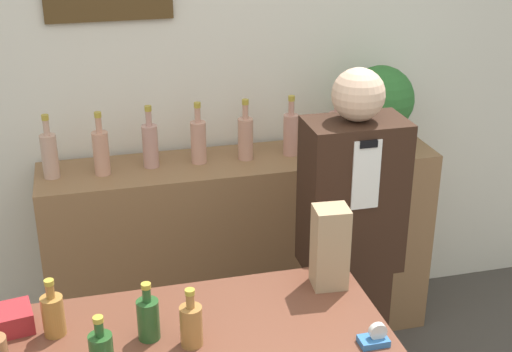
% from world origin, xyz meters
% --- Properties ---
extents(back_wall, '(5.20, 0.09, 2.70)m').
position_xyz_m(back_wall, '(-0.00, 2.00, 1.36)').
color(back_wall, silver).
rests_on(back_wall, ground_plane).
extents(back_shelf, '(1.90, 0.40, 0.98)m').
position_xyz_m(back_shelf, '(0.13, 1.74, 0.49)').
color(back_shelf, '#8E6642').
rests_on(back_shelf, ground_plane).
extents(shopkeeper, '(0.40, 0.25, 1.57)m').
position_xyz_m(shopkeeper, '(0.44, 1.10, 0.78)').
color(shopkeeper, '#331E14').
rests_on(shopkeeper, ground_plane).
extents(potted_plant, '(0.33, 0.33, 0.41)m').
position_xyz_m(potted_plant, '(0.82, 1.73, 1.21)').
color(potted_plant, '#9E998E').
rests_on(potted_plant, back_shelf).
extents(paper_bag, '(0.12, 0.11, 0.30)m').
position_xyz_m(paper_bag, '(0.20, 0.69, 1.06)').
color(paper_bag, tan).
rests_on(paper_bag, display_counter).
extents(tape_dispenser, '(0.09, 0.06, 0.07)m').
position_xyz_m(tape_dispenser, '(0.22, 0.34, 0.93)').
color(tape_dispenser, '#2D66A8').
rests_on(tape_dispenser, display_counter).
extents(gift_box, '(0.16, 0.15, 0.07)m').
position_xyz_m(gift_box, '(-0.87, 0.69, 0.95)').
color(gift_box, maroon).
rests_on(gift_box, display_counter).
extents(counter_bottle_1, '(0.07, 0.07, 0.20)m').
position_xyz_m(counter_bottle_1, '(-0.73, 0.63, 0.99)').
color(counter_bottle_1, '#A57033').
rests_on(counter_bottle_1, display_counter).
extents(counter_bottle_3, '(0.07, 0.07, 0.20)m').
position_xyz_m(counter_bottle_3, '(-0.45, 0.54, 0.99)').
color(counter_bottle_3, '#285226').
rests_on(counter_bottle_3, display_counter).
extents(counter_bottle_4, '(0.07, 0.07, 0.20)m').
position_xyz_m(counter_bottle_4, '(-0.32, 0.47, 0.99)').
color(counter_bottle_4, '#A36E37').
rests_on(counter_bottle_4, display_counter).
extents(shelf_bottle_0, '(0.07, 0.07, 0.29)m').
position_xyz_m(shelf_bottle_0, '(-0.74, 1.74, 1.09)').
color(shelf_bottle_0, tan).
rests_on(shelf_bottle_0, back_shelf).
extents(shelf_bottle_1, '(0.07, 0.07, 0.29)m').
position_xyz_m(shelf_bottle_1, '(-0.52, 1.72, 1.09)').
color(shelf_bottle_1, tan).
rests_on(shelf_bottle_1, back_shelf).
extents(shelf_bottle_2, '(0.07, 0.07, 0.29)m').
position_xyz_m(shelf_bottle_2, '(-0.29, 1.76, 1.09)').
color(shelf_bottle_2, tan).
rests_on(shelf_bottle_2, back_shelf).
extents(shelf_bottle_3, '(0.07, 0.07, 0.29)m').
position_xyz_m(shelf_bottle_3, '(-0.07, 1.75, 1.09)').
color(shelf_bottle_3, tan).
rests_on(shelf_bottle_3, back_shelf).
extents(shelf_bottle_4, '(0.07, 0.07, 0.29)m').
position_xyz_m(shelf_bottle_4, '(0.15, 1.74, 1.09)').
color(shelf_bottle_4, tan).
rests_on(shelf_bottle_4, back_shelf).
extents(shelf_bottle_5, '(0.07, 0.07, 0.29)m').
position_xyz_m(shelf_bottle_5, '(0.38, 1.75, 1.09)').
color(shelf_bottle_5, tan).
rests_on(shelf_bottle_5, back_shelf).
extents(shelf_bottle_6, '(0.07, 0.07, 0.29)m').
position_xyz_m(shelf_bottle_6, '(0.60, 1.73, 1.09)').
color(shelf_bottle_6, tan).
rests_on(shelf_bottle_6, back_shelf).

